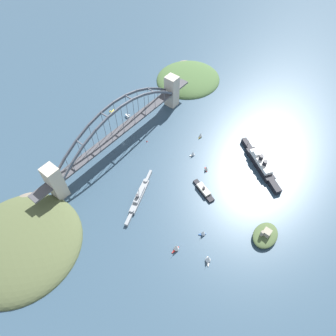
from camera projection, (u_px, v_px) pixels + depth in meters
name	position (u px, v px, depth m)	size (l,w,h in m)	color
ground_plane	(123.00, 143.00, 413.22)	(1400.00, 1400.00, 0.00)	#334C60
harbor_arch_bridge	(121.00, 129.00, 392.05)	(280.01, 17.41, 69.84)	beige
headland_west_shore	(188.00, 79.00, 506.77)	(111.18, 105.13, 23.50)	#476638
headland_east_shore	(21.00, 243.00, 321.59)	(133.20, 131.56, 28.68)	#515B38
ocean_liner	(260.00, 164.00, 383.35)	(57.73, 82.15, 18.24)	black
naval_cruiser	(139.00, 196.00, 355.05)	(77.14, 32.04, 17.71)	gray
harbor_ferry_steamer	(204.00, 190.00, 361.33)	(19.02, 36.36, 8.27)	black
fort_island_mid_harbor	(265.00, 235.00, 322.87)	(34.60, 24.83, 14.76)	#4C6038
seaplane_taxiing_near_bridge	(112.00, 112.00, 450.33)	(11.17, 7.81, 5.02)	#B7B7B2
seaplane_second_in_formation	(128.00, 116.00, 445.18)	(7.30, 9.33, 5.03)	#B7B7B2
small_boat_0	(201.00, 135.00, 417.87)	(8.02, 4.75, 8.62)	gold
small_boat_1	(203.00, 233.00, 324.66)	(7.06, 7.12, 8.95)	#234C8C
small_boat_2	(208.00, 259.00, 305.69)	(9.66, 8.49, 10.74)	silver
small_boat_3	(176.00, 247.00, 312.77)	(10.07, 6.21, 12.05)	#B2231E
small_boat_4	(193.00, 153.00, 396.26)	(6.85, 5.63, 9.05)	silver
small_boat_5	(206.00, 168.00, 380.80)	(6.45, 7.05, 8.30)	#B2231E
channel_marker_buoy	(147.00, 141.00, 414.32)	(2.20, 2.20, 2.75)	red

